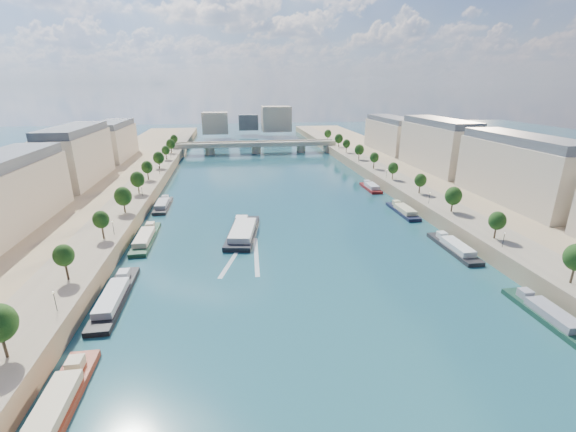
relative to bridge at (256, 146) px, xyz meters
name	(u,v)px	position (x,y,z in m)	size (l,w,h in m)	color
ground	(281,211)	(0.00, -131.30, -5.08)	(700.00, 700.00, 0.00)	#0D293C
quay_left	(81,213)	(-72.00, -131.30, -2.58)	(44.00, 520.00, 5.00)	#9E8460
quay_right	(454,197)	(72.00, -131.30, -2.58)	(44.00, 520.00, 5.00)	#9E8460
pave_left	(124,205)	(-57.00, -131.30, -0.03)	(14.00, 520.00, 0.10)	gray
pave_right	(421,192)	(57.00, -131.30, -0.03)	(14.00, 520.00, 0.10)	gray
trees_left	(129,189)	(-55.00, -129.30, 5.39)	(4.80, 268.80, 8.26)	#382B1E
trees_right	(407,174)	(55.00, -121.30, 5.39)	(4.80, 268.80, 8.26)	#382B1E
lamps_left	(129,205)	(-52.50, -141.30, 2.70)	(0.36, 200.36, 4.28)	black
lamps_right	(406,183)	(52.50, -126.30, 2.70)	(0.36, 200.36, 4.28)	black
buildings_left	(49,169)	(-85.00, -119.30, 11.37)	(16.00, 226.00, 23.20)	#BEAB92
buildings_right	(472,157)	(85.00, -119.30, 11.37)	(16.00, 226.00, 23.20)	#BEAB92
skyline	(252,121)	(3.19, 88.22, 9.57)	(79.00, 42.00, 22.00)	#BEAB92
bridge	(256,146)	(0.00, 0.00, 0.00)	(112.00, 12.00, 8.15)	#C1B79E
tour_barge	(243,232)	(-15.40, -154.26, -3.98)	(12.90, 29.70, 3.90)	black
wake	(245,256)	(-15.40, -170.83, -5.06)	(11.89, 26.03, 0.04)	silver
moored_barges_left	(118,292)	(-45.50, -187.64, -4.24)	(5.00, 153.16, 3.60)	#181834
moored_barges_right	(460,252)	(45.50, -179.21, -4.24)	(5.00, 159.94, 3.60)	black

